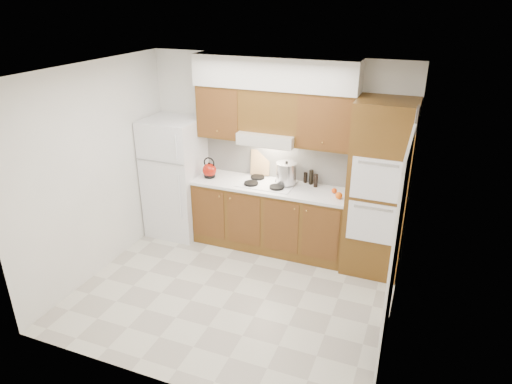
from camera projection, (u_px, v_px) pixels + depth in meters
floor at (233, 292)px, 5.49m from camera, size 3.60×3.60×0.00m
ceiling at (228, 71)px, 4.45m from camera, size 3.60×3.60×0.00m
wall_back at (276, 152)px, 6.25m from camera, size 3.60×0.02×2.60m
wall_left at (97, 172)px, 5.57m from camera, size 0.02×3.00×2.60m
wall_right at (402, 221)px, 4.37m from camera, size 0.02×3.00×2.60m
fridge at (176, 177)px, 6.59m from camera, size 0.75×0.72×1.72m
base_cabinets at (270, 217)px, 6.32m from camera, size 2.11×0.60×0.90m
countertop at (270, 186)px, 6.13m from camera, size 2.13×0.62×0.04m
backsplash at (277, 158)px, 6.26m from camera, size 2.11×0.03×0.56m
oven_cabinet at (378, 189)px, 5.57m from camera, size 0.70×0.65×2.20m
upper_cab_left at (223, 111)px, 6.13m from camera, size 0.63×0.33×0.70m
upper_cab_right at (327, 121)px, 5.65m from camera, size 0.73×0.33×0.70m
range_hood at (269, 137)px, 5.95m from camera, size 0.75×0.45×0.15m
upper_cab_over_hood at (271, 110)px, 5.87m from camera, size 0.75×0.33×0.55m
soffit at (275, 73)px, 5.65m from camera, size 2.13×0.36×0.40m
cooktop at (267, 183)px, 6.15m from camera, size 0.74×0.50×0.01m
doorway at (394, 261)px, 4.17m from camera, size 0.02×0.90×2.10m
wall_clock at (417, 120)px, 4.50m from camera, size 0.02×0.30×0.30m
kettle at (209, 170)px, 6.33m from camera, size 0.23×0.23×0.19m
cutting_board at (260, 163)px, 6.34m from camera, size 0.28×0.13×0.35m
stock_pot at (286, 173)px, 6.05m from camera, size 0.33×0.33×0.28m
condiment_a at (311, 177)px, 6.11m from camera, size 0.07×0.07×0.20m
condiment_b at (316, 181)px, 6.02m from camera, size 0.07×0.07×0.18m
condiment_c at (305, 177)px, 6.17m from camera, size 0.06×0.06×0.14m
orange_near at (339, 195)px, 5.69m from camera, size 0.10×0.10×0.09m
orange_far at (334, 191)px, 5.85m from camera, size 0.09×0.09×0.07m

